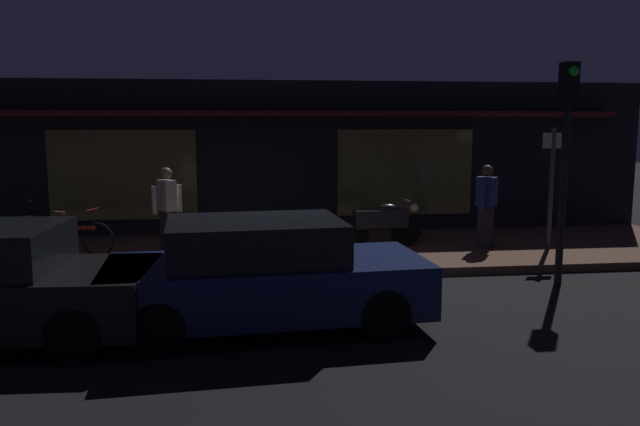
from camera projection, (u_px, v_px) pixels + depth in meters
The scene contains 11 objects.
ground_plane at pixel (283, 298), 9.57m from camera, with size 60.00×60.00×0.00m, color black.
sidewalk_slab at pixel (273, 253), 12.50m from camera, with size 18.00×4.00×0.15m, color brown.
storefront_building at pixel (266, 157), 15.58m from camera, with size 18.00×3.30×3.60m.
motorcycle at pixel (382, 223), 12.66m from camera, with size 1.70×0.55×0.97m.
bicycle_parked at pixel (73, 237), 11.79m from camera, with size 1.61×0.57×0.91m.
bicycle_extra at pixel (9, 228), 12.87m from camera, with size 1.45×0.87×0.91m.
person_photographer at pixel (167, 209), 11.86m from camera, with size 0.56×0.44×1.67m.
person_bystander at pixel (486, 204), 12.55m from camera, with size 0.47×0.52×1.67m.
sign_post at pixel (551, 181), 12.45m from camera, with size 0.44×0.09×2.40m.
traffic_light_pole at pixel (566, 134), 10.04m from camera, with size 0.24×0.33×3.60m.
parked_car_far at pixel (264, 274), 8.11m from camera, with size 4.22×2.06×1.42m.
Camera 1 is at (-0.59, -9.28, 2.65)m, focal length 35.17 mm.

